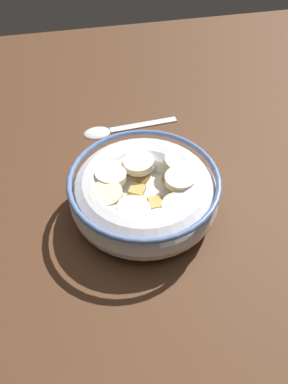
{
  "coord_description": "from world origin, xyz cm",
  "views": [
    {
      "loc": [
        -29.63,
        5.96,
        36.32
      ],
      "look_at": [
        0.0,
        0.0,
        3.0
      ],
      "focal_mm": 38.58,
      "sensor_mm": 36.0,
      "label": 1
    }
  ],
  "objects": [
    {
      "name": "spoon",
      "position": [
        14.7,
        1.64,
        0.33
      ],
      "size": [
        2.95,
        13.29,
        0.8
      ],
      "color": "silver",
      "rests_on": "ground_plane"
    },
    {
      "name": "ground_plane",
      "position": [
        0.0,
        0.0,
        -1.0
      ],
      "size": [
        90.37,
        90.37,
        2.0
      ],
      "primitive_type": "cube",
      "color": "#472B19"
    },
    {
      "name": "cereal_bowl",
      "position": [
        -0.01,
        -0.0,
        2.84
      ],
      "size": [
        16.43,
        16.43,
        5.54
      ],
      "color": "silver",
      "rests_on": "ground_plane"
    }
  ]
}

